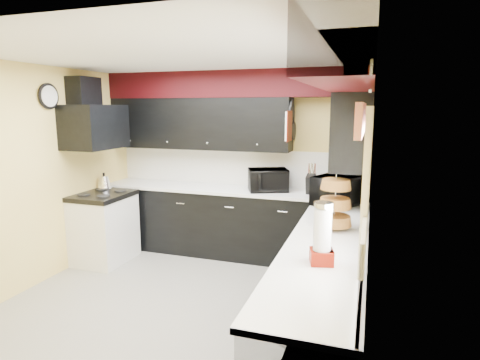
# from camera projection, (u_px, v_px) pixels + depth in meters

# --- Properties ---
(ground) EXTENTS (3.60, 3.60, 0.00)m
(ground) POSITION_uv_depth(u_px,v_px,m) (183.00, 302.00, 4.22)
(ground) COLOR gray
(ground) RESTS_ON ground
(wall_back) EXTENTS (3.60, 0.06, 2.50)m
(wall_back) POSITION_uv_depth(u_px,v_px,m) (237.00, 163.00, 5.68)
(wall_back) COLOR #E0C666
(wall_back) RESTS_ON ground
(wall_right) EXTENTS (0.06, 3.60, 2.50)m
(wall_right) POSITION_uv_depth(u_px,v_px,m) (368.00, 199.00, 3.44)
(wall_right) COLOR #E0C666
(wall_right) RESTS_ON ground
(wall_left) EXTENTS (0.06, 3.60, 2.50)m
(wall_left) POSITION_uv_depth(u_px,v_px,m) (36.00, 176.00, 4.55)
(wall_left) COLOR #E0C666
(wall_left) RESTS_ON ground
(ceiling) EXTENTS (3.60, 3.60, 0.06)m
(ceiling) POSITION_uv_depth(u_px,v_px,m) (176.00, 56.00, 3.77)
(ceiling) COLOR white
(ceiling) RESTS_ON wall_back
(cab_back) EXTENTS (3.60, 0.60, 0.90)m
(cab_back) POSITION_uv_depth(u_px,v_px,m) (230.00, 223.00, 5.54)
(cab_back) COLOR black
(cab_back) RESTS_ON ground
(cab_right) EXTENTS (0.60, 3.00, 0.90)m
(cab_right) POSITION_uv_depth(u_px,v_px,m) (325.00, 296.00, 3.40)
(cab_right) COLOR black
(cab_right) RESTS_ON ground
(counter_back) EXTENTS (3.62, 0.64, 0.04)m
(counter_back) POSITION_uv_depth(u_px,v_px,m) (230.00, 190.00, 5.46)
(counter_back) COLOR white
(counter_back) RESTS_ON cab_back
(counter_right) EXTENTS (0.64, 3.02, 0.04)m
(counter_right) POSITION_uv_depth(u_px,v_px,m) (327.00, 243.00, 3.31)
(counter_right) COLOR white
(counter_right) RESTS_ON cab_right
(splash_back) EXTENTS (3.60, 0.02, 0.50)m
(splash_back) POSITION_uv_depth(u_px,v_px,m) (237.00, 167.00, 5.68)
(splash_back) COLOR white
(splash_back) RESTS_ON counter_back
(splash_right) EXTENTS (0.02, 3.60, 0.50)m
(splash_right) POSITION_uv_depth(u_px,v_px,m) (367.00, 205.00, 3.46)
(splash_right) COLOR white
(splash_right) RESTS_ON counter_right
(upper_back) EXTENTS (2.60, 0.35, 0.70)m
(upper_back) POSITION_uv_depth(u_px,v_px,m) (199.00, 124.00, 5.57)
(upper_back) COLOR black
(upper_back) RESTS_ON wall_back
(upper_right) EXTENTS (0.35, 1.80, 0.70)m
(upper_right) POSITION_uv_depth(u_px,v_px,m) (355.00, 129.00, 4.24)
(upper_right) COLOR black
(upper_right) RESTS_ON wall_right
(soffit_back) EXTENTS (3.60, 0.36, 0.35)m
(soffit_back) POSITION_uv_depth(u_px,v_px,m) (232.00, 84.00, 5.32)
(soffit_back) COLOR black
(soffit_back) RESTS_ON wall_back
(soffit_right) EXTENTS (0.36, 3.24, 0.35)m
(soffit_right) POSITION_uv_depth(u_px,v_px,m) (352.00, 68.00, 3.14)
(soffit_right) COLOR black
(soffit_right) RESTS_ON wall_right
(stove) EXTENTS (0.60, 0.75, 0.86)m
(stove) POSITION_uv_depth(u_px,v_px,m) (105.00, 229.00, 5.31)
(stove) COLOR white
(stove) RESTS_ON ground
(cooktop) EXTENTS (0.62, 0.77, 0.06)m
(cooktop) POSITION_uv_depth(u_px,v_px,m) (102.00, 196.00, 5.22)
(cooktop) COLOR black
(cooktop) RESTS_ON stove
(hood) EXTENTS (0.50, 0.78, 0.55)m
(hood) POSITION_uv_depth(u_px,v_px,m) (95.00, 127.00, 5.08)
(hood) COLOR black
(hood) RESTS_ON wall_left
(hood_duct) EXTENTS (0.24, 0.40, 0.40)m
(hood_duct) POSITION_uv_depth(u_px,v_px,m) (84.00, 93.00, 5.05)
(hood_duct) COLOR black
(hood_duct) RESTS_ON wall_left
(window) EXTENTS (0.03, 0.86, 0.96)m
(window) POSITION_uv_depth(u_px,v_px,m) (366.00, 183.00, 2.55)
(window) COLOR white
(window) RESTS_ON wall_right
(valance) EXTENTS (0.04, 0.88, 0.20)m
(valance) POSITION_uv_depth(u_px,v_px,m) (361.00, 119.00, 2.50)
(valance) COLOR red
(valance) RESTS_ON wall_right
(pan_top) EXTENTS (0.03, 0.22, 0.40)m
(pan_top) POSITION_uv_depth(u_px,v_px,m) (292.00, 109.00, 5.06)
(pan_top) COLOR black
(pan_top) RESTS_ON upper_back
(pan_mid) EXTENTS (0.03, 0.28, 0.46)m
(pan_mid) POSITION_uv_depth(u_px,v_px,m) (289.00, 130.00, 4.98)
(pan_mid) COLOR black
(pan_mid) RESTS_ON upper_back
(pan_low) EXTENTS (0.03, 0.24, 0.42)m
(pan_low) POSITION_uv_depth(u_px,v_px,m) (293.00, 131.00, 5.23)
(pan_low) COLOR black
(pan_low) RESTS_ON upper_back
(cut_board) EXTENTS (0.03, 0.26, 0.35)m
(cut_board) POSITION_uv_depth(u_px,v_px,m) (288.00, 126.00, 4.86)
(cut_board) COLOR white
(cut_board) RESTS_ON upper_back
(baskets) EXTENTS (0.27, 0.27, 0.50)m
(baskets) POSITION_uv_depth(u_px,v_px,m) (335.00, 203.00, 3.59)
(baskets) COLOR brown
(baskets) RESTS_ON upper_right
(clock) EXTENTS (0.03, 0.30, 0.30)m
(clock) POSITION_uv_depth(u_px,v_px,m) (49.00, 96.00, 4.62)
(clock) COLOR black
(clock) RESTS_ON wall_left
(deco_plate) EXTENTS (0.03, 0.24, 0.24)m
(deco_plate) POSITION_uv_depth(u_px,v_px,m) (371.00, 76.00, 2.95)
(deco_plate) COLOR white
(deco_plate) RESTS_ON wall_right
(toaster_oven) EXTENTS (0.62, 0.58, 0.29)m
(toaster_oven) POSITION_uv_depth(u_px,v_px,m) (268.00, 180.00, 5.25)
(toaster_oven) COLOR black
(toaster_oven) RESTS_ON counter_back
(microwave) EXTENTS (0.62, 0.71, 0.33)m
(microwave) POSITION_uv_depth(u_px,v_px,m) (339.00, 190.00, 4.51)
(microwave) COLOR black
(microwave) RESTS_ON counter_right
(utensil_crock) EXTENTS (0.18, 0.18, 0.16)m
(utensil_crock) POSITION_uv_depth(u_px,v_px,m) (311.00, 187.00, 5.12)
(utensil_crock) COLOR silver
(utensil_crock) RESTS_ON counter_back
(knife_block) EXTENTS (0.11, 0.16, 0.24)m
(knife_block) POSITION_uv_depth(u_px,v_px,m) (311.00, 185.00, 5.07)
(knife_block) COLOR black
(knife_block) RESTS_ON counter_back
(kettle) EXTENTS (0.23, 0.23, 0.17)m
(kettle) POSITION_uv_depth(u_px,v_px,m) (104.00, 182.00, 5.53)
(kettle) COLOR silver
(kettle) RESTS_ON cooktop
(dispenser_a) EXTENTS (0.17, 0.17, 0.38)m
(dispenser_a) POSITION_uv_depth(u_px,v_px,m) (323.00, 237.00, 2.80)
(dispenser_a) COLOR #680005
(dispenser_a) RESTS_ON counter_right
(dispenser_b) EXTENTS (0.19, 0.19, 0.42)m
(dispenser_b) POSITION_uv_depth(u_px,v_px,m) (322.00, 235.00, 2.78)
(dispenser_b) COLOR #600505
(dispenser_b) RESTS_ON counter_right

